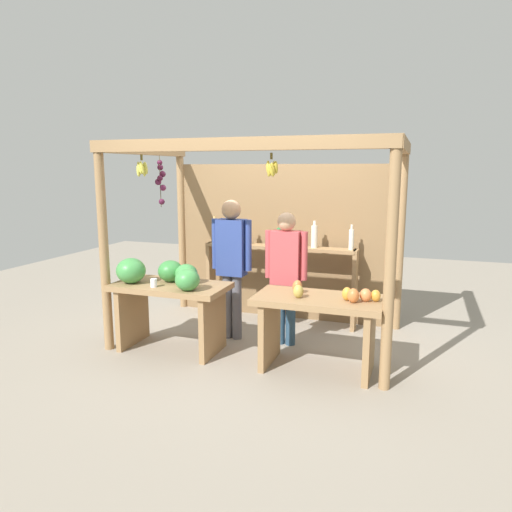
{
  "coord_description": "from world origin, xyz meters",
  "views": [
    {
      "loc": [
        1.72,
        -5.07,
        1.96
      ],
      "look_at": [
        0.0,
        -0.17,
        1.01
      ],
      "focal_mm": 33.47,
      "sensor_mm": 36.0,
      "label": 1
    }
  ],
  "objects": [
    {
      "name": "ground_plane",
      "position": [
        0.0,
        0.0,
        0.0
      ],
      "size": [
        12.0,
        12.0,
        0.0
      ],
      "primitive_type": "plane",
      "color": "gray",
      "rests_on": "ground"
    },
    {
      "name": "market_stall",
      "position": [
        -0.01,
        0.4,
        1.31
      ],
      "size": [
        3.07,
        1.86,
        2.25
      ],
      "color": "#99754C",
      "rests_on": "ground"
    },
    {
      "name": "fruit_counter_left",
      "position": [
        -0.85,
        -0.67,
        0.67
      ],
      "size": [
        1.24,
        0.68,
        1.01
      ],
      "color": "#99754C",
      "rests_on": "ground"
    },
    {
      "name": "fruit_counter_right",
      "position": [
        0.83,
        -0.66,
        0.55
      ],
      "size": [
        1.24,
        0.64,
        0.87
      ],
      "color": "#99754C",
      "rests_on": "ground"
    },
    {
      "name": "bottle_shelf_unit",
      "position": [
        0.01,
        0.66,
        0.79
      ],
      "size": [
        1.97,
        0.22,
        1.35
      ],
      "color": "#99754C",
      "rests_on": "ground"
    },
    {
      "name": "vendor_man",
      "position": [
        -0.32,
        -0.11,
        0.97
      ],
      "size": [
        0.48,
        0.22,
        1.62
      ],
      "rotation": [
        0.0,
        0.0,
        0.11
      ],
      "color": "#53525A",
      "rests_on": "ground"
    },
    {
      "name": "vendor_woman",
      "position": [
        0.32,
        -0.09,
        0.89
      ],
      "size": [
        0.48,
        0.2,
        1.5
      ],
      "rotation": [
        0.0,
        0.0,
        -0.13
      ],
      "color": "navy",
      "rests_on": "ground"
    }
  ]
}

